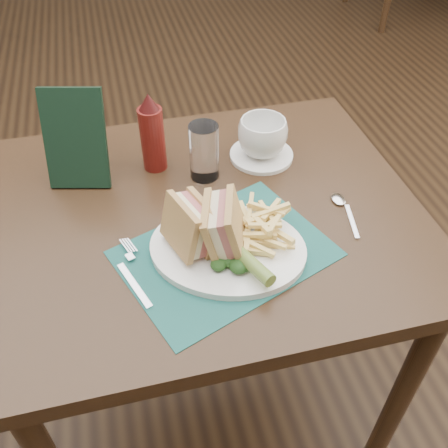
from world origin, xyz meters
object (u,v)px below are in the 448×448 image
(saucer, at_px, (261,155))
(ketchup_bottle, at_px, (152,132))
(table_main, at_px, (209,316))
(plate, at_px, (228,249))
(placemat, at_px, (225,253))
(check_presenter, at_px, (75,139))
(sandwich_half_b, at_px, (212,225))
(sandwich_half_a, at_px, (180,229))
(drinking_glass, at_px, (204,152))
(coffee_cup, at_px, (262,137))

(saucer, xyz_separation_m, ketchup_bottle, (-0.25, 0.02, 0.09))
(table_main, xyz_separation_m, plate, (0.01, -0.13, 0.38))
(placemat, relative_size, check_presenter, 1.77)
(placemat, distance_m, check_presenter, 0.41)
(table_main, distance_m, check_presenter, 0.56)
(plate, relative_size, check_presenter, 1.39)
(sandwich_half_b, bearing_deg, saucer, 73.75)
(plate, distance_m, saucer, 0.32)
(saucer, distance_m, ketchup_bottle, 0.27)
(placemat, bearing_deg, sandwich_half_a, 169.58)
(plate, distance_m, sandwich_half_a, 0.11)
(sandwich_half_b, bearing_deg, drinking_glass, 98.44)
(coffee_cup, bearing_deg, ketchup_bottle, 174.84)
(plate, bearing_deg, coffee_cup, 84.57)
(saucer, height_order, coffee_cup, coffee_cup)
(placemat, height_order, sandwich_half_a, sandwich_half_a)
(placemat, relative_size, sandwich_half_b, 3.49)
(placemat, distance_m, sandwich_half_b, 0.07)
(saucer, bearing_deg, placemat, -119.09)
(ketchup_bottle, bearing_deg, table_main, -65.15)
(coffee_cup, distance_m, drinking_glass, 0.15)
(table_main, relative_size, ketchup_bottle, 4.84)
(sandwich_half_b, bearing_deg, sandwich_half_a, -167.81)
(saucer, relative_size, drinking_glass, 1.15)
(plate, relative_size, coffee_cup, 2.64)
(plate, distance_m, check_presenter, 0.41)
(coffee_cup, bearing_deg, check_presenter, 177.76)
(sandwich_half_a, height_order, check_presenter, check_presenter)
(coffee_cup, bearing_deg, sandwich_half_b, -123.22)
(sandwich_half_a, bearing_deg, placemat, -29.36)
(table_main, height_order, coffee_cup, coffee_cup)
(sandwich_half_a, distance_m, ketchup_bottle, 0.30)
(table_main, xyz_separation_m, sandwich_half_b, (-0.01, -0.13, 0.45))
(plate, distance_m, ketchup_bottle, 0.33)
(sandwich_half_b, height_order, saucer, sandwich_half_b)
(coffee_cup, relative_size, ketchup_bottle, 0.61)
(drinking_glass, xyz_separation_m, check_presenter, (-0.27, 0.05, 0.04))
(plate, height_order, sandwich_half_a, sandwich_half_a)
(table_main, xyz_separation_m, drinking_glass, (0.02, 0.11, 0.44))
(table_main, relative_size, saucer, 6.00)
(saucer, bearing_deg, sandwich_half_b, -123.22)
(table_main, height_order, plate, plate)
(plate, relative_size, sandwich_half_b, 2.74)
(placemat, bearing_deg, table_main, 93.70)
(table_main, relative_size, sandwich_half_b, 8.22)
(placemat, xyz_separation_m, check_presenter, (-0.25, 0.30, 0.10))
(plate, bearing_deg, saucer, 84.57)
(placemat, bearing_deg, drinking_glass, 86.76)
(plate, xyz_separation_m, sandwich_half_b, (-0.03, 0.01, 0.06))
(table_main, xyz_separation_m, coffee_cup, (0.17, 0.15, 0.43))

